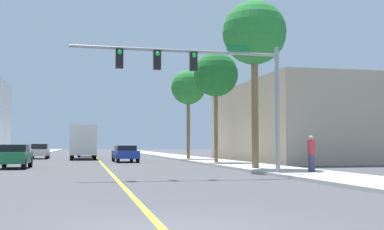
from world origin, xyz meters
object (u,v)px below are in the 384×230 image
Objects in this scene: palm_far at (188,88)px; car_silver at (40,151)px; palm_mid at (216,75)px; car_blue at (125,153)px; traffic_signal_mast at (209,75)px; car_gray at (86,151)px; car_green at (14,156)px; delivery_truck at (83,142)px; palm_near at (254,34)px; pedestrian at (311,154)px.

car_silver is at bearing 151.35° from palm_far.
palm_mid is 1.83× the size of car_blue.
traffic_signal_mast reaches higher than car_gray.
car_green is 17.58m from delivery_truck.
car_gray is 1.02× the size of car_blue.
car_blue is (-6.15, 5.28, -5.81)m from palm_mid.
palm_near is at bearing -70.24° from car_blue.
delivery_truck is (-3.32, 8.50, 0.98)m from car_blue.
car_gray is at bearing 97.12° from car_blue.
palm_mid is at bearing -165.10° from car_green.
traffic_signal_mast is 18.87m from car_blue.
car_silver is at bearing -124.75° from car_gray.
car_silver is at bearing -88.18° from car_green.
palm_mid is 1.79× the size of car_gray.
palm_mid is at bearing 104.77° from pedestrian.
palm_far is 1.80× the size of car_gray.
car_green is (-13.48, -3.31, -5.79)m from palm_mid.
palm_near reaches higher than car_silver.
car_blue is at bearing -79.16° from car_gray.
delivery_truck reaches higher than car_gray.
pedestrian is at bearing 1.38° from traffic_signal_mast.
traffic_signal_mast is 2.39× the size of car_green.
car_gray is 0.98× the size of car_silver.
traffic_signal_mast is at bearing -168.10° from pedestrian.
pedestrian reaches higher than car_blue.
palm_near is at bearing -91.75° from palm_mid.
car_green reaches higher than car_gray.
traffic_signal_mast is 22.36m from palm_far.
car_gray reaches higher than car_blue.
palm_near is 8.90m from palm_mid.
car_blue is (7.58, -10.98, -0.04)m from car_silver.
traffic_signal_mast is at bearing -107.04° from palm_mid.
delivery_truck is at bearing 121.82° from pedestrian.
traffic_signal_mast is 2.09× the size of car_gray.
car_gray is 0.56× the size of delivery_truck.
palm_far is at bearing 150.72° from car_silver.
traffic_signal_mast is at bearing -131.37° from palm_near.
car_silver is 5.02m from delivery_truck.
car_gray is at bearing 123.34° from palm_far.
pedestrian is (0.96, -12.96, -5.53)m from palm_mid.
car_silver is at bearing 127.20° from pedestrian.
palm_mid is 1.00× the size of palm_far.
traffic_signal_mast is 13.83m from palm_mid.
palm_mid is 9.97m from car_blue.
palm_mid reaches higher than car_gray.
palm_near is 2.10× the size of car_blue.
palm_far reaches higher than car_blue.
pedestrian reaches higher than car_silver.
car_green is 11.29m from car_blue.
palm_mid reaches higher than traffic_signal_mast.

